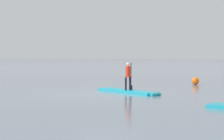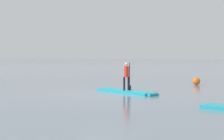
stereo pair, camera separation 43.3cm
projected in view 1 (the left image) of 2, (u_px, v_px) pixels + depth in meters
The scene contains 4 objects.
ground_plane at pixel (106, 94), 14.17m from camera, with size 240.00×240.00×0.00m, color slate.
paddleboard_near at pixel (128, 91), 14.76m from camera, with size 2.99×1.97×0.10m.
paddler_child_solo at pixel (128, 75), 14.74m from camera, with size 0.26×0.36×1.11m.
mooring_buoy_near at pixel (195, 81), 18.67m from camera, with size 0.39×0.39×0.39m, color orange.
Camera 1 is at (5.27, -13.11, 1.51)m, focal length 59.16 mm.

